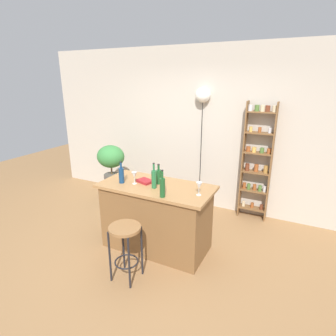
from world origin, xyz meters
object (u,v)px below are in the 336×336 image
at_px(bottle_olive_oil, 154,179).
at_px(cookbook, 145,181).
at_px(potted_plant, 111,160).
at_px(bottle_vinegar, 121,175).
at_px(pendant_globe_light, 203,96).
at_px(wine_glass_center, 199,186).
at_px(plant_stool, 113,193).
at_px(bottle_wine_red, 162,187).
at_px(bar_stool, 125,240).
at_px(spice_shelf, 257,160).
at_px(bottle_spirits_clear, 159,176).
at_px(wine_glass_left, 134,175).

distance_m(bottle_olive_oil, cookbook, 0.26).
bearing_deg(potted_plant, cookbook, -35.07).
bearing_deg(cookbook, bottle_vinegar, -132.46).
bearing_deg(pendant_globe_light, cookbook, -99.11).
bearing_deg(wine_glass_center, bottle_olive_oil, -176.20).
xyz_separation_m(plant_stool, bottle_wine_red, (1.71, -1.22, 0.87)).
relative_size(bar_stool, plant_stool, 1.89).
height_order(spice_shelf, wine_glass_center, spice_shelf).
bearing_deg(plant_stool, bottle_wine_red, -35.51).
bearing_deg(wine_glass_center, pendant_globe_light, 109.35).
height_order(bar_stool, bottle_vinegar, bottle_vinegar).
relative_size(bottle_olive_oil, wine_glass_center, 2.03).
xyz_separation_m(potted_plant, bottle_spirits_clear, (1.46, -0.85, 0.19)).
relative_size(bottle_spirits_clear, cookbook, 1.29).
bearing_deg(bottle_spirits_clear, wine_glass_center, -11.31).
bearing_deg(bottle_olive_oil, wine_glass_left, 177.38).
relative_size(bottle_wine_red, wine_glass_left, 2.05).
bearing_deg(bottle_wine_red, potted_plant, 144.49).
relative_size(plant_stool, bottle_wine_red, 1.06).
xyz_separation_m(potted_plant, pendant_globe_light, (1.51, 0.62, 1.15)).
bearing_deg(bottle_vinegar, bottle_olive_oil, 3.75).
relative_size(bottle_wine_red, bottle_spirits_clear, 1.24).
bearing_deg(potted_plant, bottle_spirits_clear, -30.26).
relative_size(plant_stool, bottle_spirits_clear, 1.32).
bearing_deg(cookbook, potted_plant, 163.36).
relative_size(spice_shelf, cookbook, 9.20).
height_order(plant_stool, wine_glass_center, wine_glass_center).
bearing_deg(potted_plant, plant_stool, -45.00).
bearing_deg(bar_stool, bottle_wine_red, 59.44).
bearing_deg(bottle_vinegar, bottle_spirits_clear, 22.65).
bearing_deg(bottle_wine_red, wine_glass_left, 157.82).
distance_m(potted_plant, wine_glass_center, 2.30).
xyz_separation_m(bottle_olive_oil, wine_glass_left, (-0.31, 0.01, -0.01)).
xyz_separation_m(bar_stool, pendant_globe_light, (0.06, 2.26, 1.47)).
bearing_deg(cookbook, bar_stool, -58.10).
bearing_deg(pendant_globe_light, wine_glass_left, -101.93).
bearing_deg(spice_shelf, plant_stool, -167.06).
distance_m(bar_stool, pendant_globe_light, 2.70).
height_order(spice_shelf, bottle_olive_oil, spice_shelf).
relative_size(bar_stool, bottle_olive_oil, 2.03).
bearing_deg(bottle_vinegar, potted_plant, 133.65).
bearing_deg(pendant_globe_light, bottle_wine_red, -83.97).
distance_m(bottle_vinegar, pendant_globe_light, 1.98).
bearing_deg(bottle_wine_red, bottle_spirits_clear, 123.97).
bearing_deg(plant_stool, wine_glass_center, -25.18).
bearing_deg(pendant_globe_light, bar_stool, -91.54).
distance_m(spice_shelf, bottle_olive_oil, 1.88).
height_order(bottle_wine_red, pendant_globe_light, pendant_globe_light).
bearing_deg(spice_shelf, bottle_olive_oil, -122.46).
relative_size(bar_stool, spice_shelf, 0.35).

